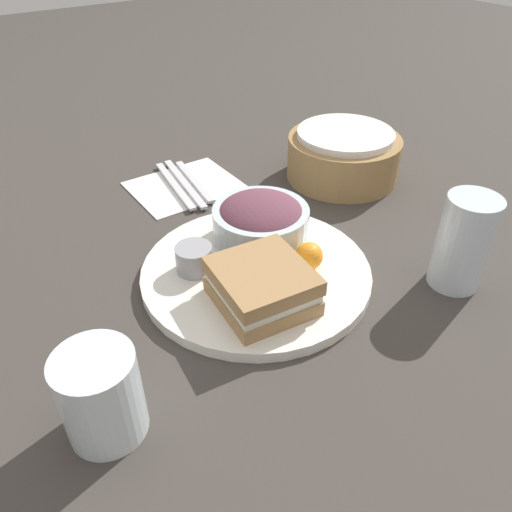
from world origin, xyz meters
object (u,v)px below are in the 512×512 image
(drink_glass, at_px, (463,243))
(spoon, at_px, (194,181))
(dressing_cup, at_px, (194,259))
(knife, at_px, (185,183))
(fork, at_px, (175,185))
(plate, at_px, (256,272))
(bread_basket, at_px, (343,155))
(sandwich, at_px, (262,286))
(salad_bowl, at_px, (261,221))
(water_glass, at_px, (101,395))

(drink_glass, bearing_deg, spoon, -160.87)
(dressing_cup, relative_size, knife, 0.26)
(spoon, bearing_deg, fork, 90.00)
(plate, height_order, bread_basket, bread_basket)
(knife, distance_m, spoon, 0.02)
(plate, xyz_separation_m, sandwich, (0.06, -0.03, 0.03))
(salad_bowl, bearing_deg, bread_basket, 111.33)
(plate, xyz_separation_m, drink_glass, (0.16, 0.21, 0.06))
(fork, relative_size, knife, 0.95)
(plate, bearing_deg, dressing_cup, -122.43)
(knife, relative_size, water_glass, 1.97)
(plate, height_order, sandwich, sandwich)
(dressing_cup, relative_size, water_glass, 0.51)
(salad_bowl, relative_size, bread_basket, 0.69)
(sandwich, xyz_separation_m, knife, (-0.34, 0.07, -0.03))
(spoon, bearing_deg, salad_bowl, -175.31)
(plate, xyz_separation_m, bread_basket, (-0.15, 0.29, 0.03))
(salad_bowl, xyz_separation_m, fork, (-0.23, -0.02, -0.04))
(spoon, bearing_deg, dressing_cup, 159.70)
(fork, distance_m, knife, 0.02)
(dressing_cup, relative_size, fork, 0.27)
(dressing_cup, distance_m, fork, 0.26)
(salad_bowl, height_order, water_glass, water_glass)
(salad_bowl, distance_m, water_glass, 0.34)
(plate, relative_size, salad_bowl, 2.25)
(fork, height_order, knife, same)
(dressing_cup, xyz_separation_m, spoon, (-0.23, 0.13, -0.03))
(sandwich, distance_m, knife, 0.35)
(knife, bearing_deg, bread_basket, -109.05)
(fork, bearing_deg, drink_glass, -148.69)
(plate, height_order, knife, plate)
(salad_bowl, xyz_separation_m, water_glass, (0.16, -0.30, 0.00))
(dressing_cup, xyz_separation_m, water_glass, (0.15, -0.18, 0.02))
(dressing_cup, xyz_separation_m, drink_glass, (0.20, 0.28, 0.03))
(bread_basket, bearing_deg, salad_bowl, -68.67)
(salad_bowl, relative_size, spoon, 0.84)
(sandwich, relative_size, salad_bowl, 0.91)
(bread_basket, xyz_separation_m, water_glass, (0.26, -0.55, 0.01))
(salad_bowl, height_order, dressing_cup, salad_bowl)
(drink_glass, xyz_separation_m, water_glass, (-0.05, -0.46, -0.02))
(knife, bearing_deg, drink_glass, -150.56)
(fork, relative_size, water_glass, 1.88)
(sandwich, height_order, dressing_cup, sandwich)
(salad_bowl, bearing_deg, fork, -174.78)
(bread_basket, bearing_deg, knife, -117.42)
(plate, xyz_separation_m, salad_bowl, (-0.05, 0.04, 0.04))
(salad_bowl, xyz_separation_m, drink_glass, (0.21, 0.17, 0.02))
(sandwich, bearing_deg, dressing_cup, -160.76)
(bread_basket, relative_size, fork, 1.09)
(drink_glass, bearing_deg, plate, -127.09)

